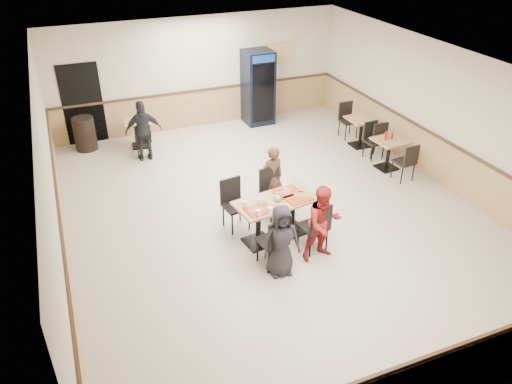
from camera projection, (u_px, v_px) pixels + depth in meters
name	position (u px, v px, depth m)	size (l,w,h in m)	color
ground	(272.00, 212.00, 10.25)	(10.00, 10.00, 0.00)	beige
room_shell	(296.00, 128.00, 12.58)	(10.00, 10.00, 10.00)	silver
main_table	(276.00, 213.00, 9.21)	(1.61, 0.97, 0.81)	black
main_chairs	(273.00, 215.00, 9.20)	(1.59, 1.95, 1.03)	black
diner_woman_left	(281.00, 241.00, 8.25)	(0.64, 0.42, 1.31)	black
diner_woman_right	(323.00, 223.00, 8.61)	(0.69, 0.54, 1.42)	maroon
diner_man_opposite	(272.00, 178.00, 10.03)	(0.51, 0.33, 1.40)	#513523
lone_diner	(144.00, 131.00, 11.98)	(0.88, 0.37, 1.50)	black
tabletop_clutter	(277.00, 201.00, 9.01)	(1.34, 0.79, 0.12)	#B82F0C
side_table_near	(389.00, 150.00, 11.68)	(0.74, 0.74, 0.74)	black
side_table_near_chair_south	(404.00, 161.00, 11.22)	(0.43, 0.43, 0.93)	black
side_table_near_chair_north	(374.00, 141.00, 12.16)	(0.43, 0.43, 0.93)	black
side_table_far	(361.00, 128.00, 12.77)	(0.71, 0.71, 0.76)	black
side_table_far_chair_south	(375.00, 138.00, 12.30)	(0.44, 0.44, 0.96)	black
side_table_far_chair_north	(349.00, 120.00, 13.27)	(0.44, 0.44, 0.96)	black
condiment_caddy	(388.00, 136.00, 11.54)	(0.23, 0.06, 0.20)	red
back_table	(139.00, 129.00, 12.76)	(0.74, 0.74, 0.71)	black
back_table_chair_lone	(143.00, 139.00, 12.32)	(0.42, 0.42, 0.90)	black
pepsi_cooler	(258.00, 87.00, 13.92)	(0.78, 0.79, 2.05)	black
trash_bin	(85.00, 134.00, 12.64)	(0.54, 0.54, 0.85)	black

